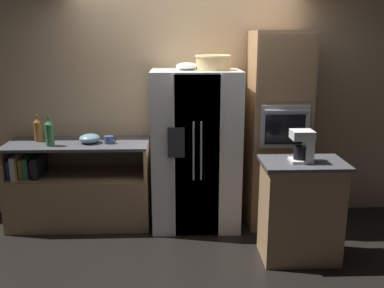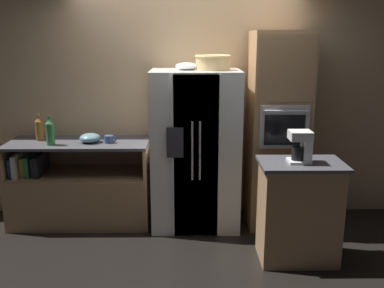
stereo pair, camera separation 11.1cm
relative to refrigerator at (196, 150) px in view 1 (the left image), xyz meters
The scene contains 13 objects.
ground_plane 0.86m from the refrigerator, 147.07° to the right, with size 20.00×20.00×0.00m, color black.
wall_back 0.68m from the refrigerator, 102.12° to the left, with size 12.00×0.06×2.80m.
counter_left 1.40m from the refrigerator, behind, with size 1.53×0.62×0.94m.
refrigerator is the anchor object (origin of this frame).
wall_oven 0.91m from the refrigerator, ahead, with size 0.61×0.71×2.11m.
island_counter 1.30m from the refrigerator, 40.78° to the right, with size 0.76×0.50×0.95m.
wicker_basket 0.96m from the refrigerator, ahead, with size 0.38×0.38×0.15m.
fruit_bowl 0.90m from the refrigerator, behind, with size 0.23×0.23×0.08m.
bottle_tall 1.73m from the refrigerator, behind, with size 0.09×0.09×0.29m.
bottle_short 1.55m from the refrigerator, behind, with size 0.09×0.09×0.32m.
mug 0.94m from the refrigerator, behind, with size 0.13×0.10×0.08m.
mixing_bowl 1.15m from the refrigerator, behind, with size 0.22×0.22×0.10m.
coffee_maker 1.27m from the refrigerator, 41.26° to the right, with size 0.19×0.18×0.29m.
Camera 1 is at (-0.12, -4.43, 2.05)m, focal length 40.00 mm.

